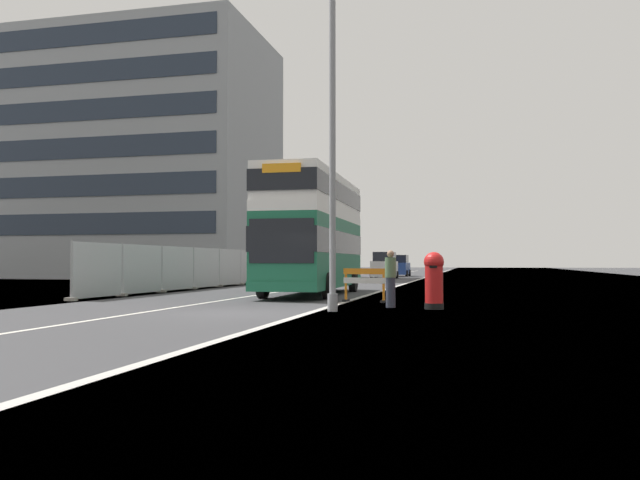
% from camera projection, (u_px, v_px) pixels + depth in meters
% --- Properties ---
extents(ground, '(140.00, 280.00, 0.10)m').
position_uv_depth(ground, '(258.00, 315.00, 17.58)').
color(ground, '#38383A').
extents(double_decker_bus, '(3.06, 10.51, 5.00)m').
position_uv_depth(double_decker_bus, '(313.00, 232.00, 27.62)').
color(double_decker_bus, '#196042').
rests_on(double_decker_bus, ground).
extents(lamppost_foreground, '(0.29, 0.70, 9.48)m').
position_uv_depth(lamppost_foreground, '(332.00, 153.00, 18.41)').
color(lamppost_foreground, gray).
rests_on(lamppost_foreground, ground).
extents(red_pillar_postbox, '(0.59, 0.59, 1.69)m').
position_uv_depth(red_pillar_postbox, '(434.00, 278.00, 19.12)').
color(red_pillar_postbox, black).
rests_on(red_pillar_postbox, ground).
extents(roadworks_barrier, '(1.56, 0.65, 1.17)m').
position_uv_depth(roadworks_barrier, '(365.00, 281.00, 22.47)').
color(roadworks_barrier, orange).
rests_on(roadworks_barrier, ground).
extents(construction_site_fence, '(0.44, 27.40, 2.18)m').
position_uv_depth(construction_site_fence, '(219.00, 268.00, 36.30)').
color(construction_site_fence, '#A8AAAD').
rests_on(construction_site_fence, ground).
extents(car_oncoming_near, '(2.01, 4.26, 2.29)m').
position_uv_depth(car_oncoming_near, '(314.00, 266.00, 45.57)').
color(car_oncoming_near, slate).
rests_on(car_oncoming_near, ground).
extents(car_receding_mid, '(1.98, 3.82, 2.18)m').
position_uv_depth(car_receding_mid, '(384.00, 266.00, 53.20)').
color(car_receding_mid, silver).
rests_on(car_receding_mid, ground).
extents(car_receding_far, '(1.96, 4.22, 2.03)m').
position_uv_depth(car_receding_far, '(399.00, 266.00, 61.99)').
color(car_receding_far, navy).
rests_on(car_receding_far, ground).
extents(bare_tree_far_verge_near, '(2.88, 2.38, 4.75)m').
position_uv_depth(bare_tree_far_verge_near, '(239.00, 250.00, 56.24)').
color(bare_tree_far_verge_near, '#4C3D2D').
rests_on(bare_tree_far_verge_near, ground).
extents(bare_tree_far_verge_mid, '(2.59, 2.84, 4.41)m').
position_uv_depth(bare_tree_far_verge_mid, '(223.00, 253.00, 60.39)').
color(bare_tree_far_verge_mid, '#4C3D2D').
rests_on(bare_tree_far_verge_mid, ground).
extents(pedestrian_at_kerb, '(0.34, 0.34, 1.75)m').
position_uv_depth(pedestrian_at_kerb, '(391.00, 279.00, 19.81)').
color(pedestrian_at_kerb, '#2D3342').
rests_on(pedestrian_at_kerb, ground).
extents(backdrop_office_block, '(28.25, 14.31, 21.01)m').
position_uv_depth(backdrop_office_block, '(110.00, 161.00, 58.34)').
color(backdrop_office_block, gray).
rests_on(backdrop_office_block, ground).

